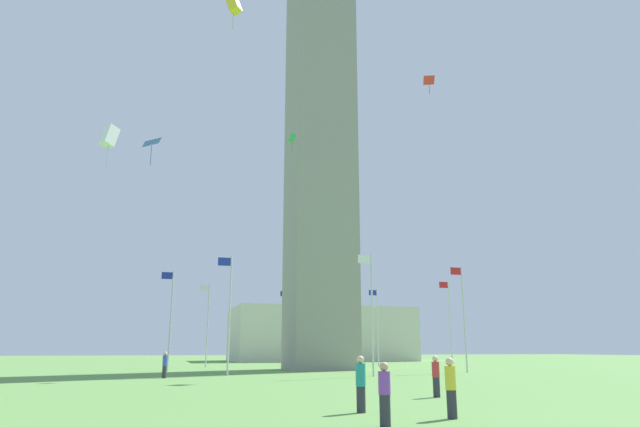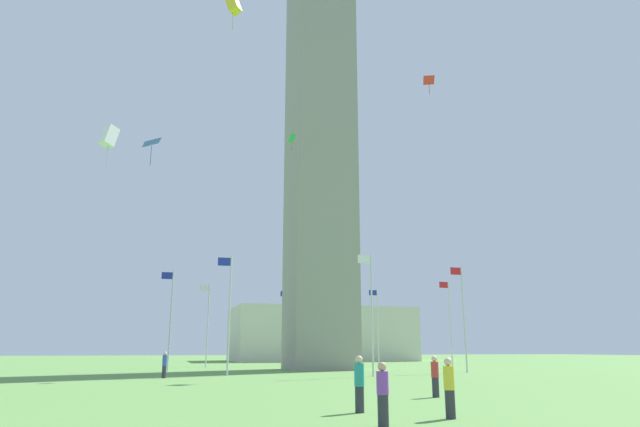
{
  "view_description": "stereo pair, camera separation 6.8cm",
  "coord_description": "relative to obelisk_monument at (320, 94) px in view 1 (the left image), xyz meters",
  "views": [
    {
      "loc": [
        15.28,
        53.88,
        1.98
      ],
      "look_at": [
        0.0,
        0.0,
        15.57
      ],
      "focal_mm": 31.34,
      "sensor_mm": 36.0,
      "label": 1
    },
    {
      "loc": [
        15.22,
        53.9,
        1.98
      ],
      "look_at": [
        0.0,
        0.0,
        15.57
      ],
      "focal_mm": 31.34,
      "sensor_mm": 36.0,
      "label": 2
    }
  ],
  "objects": [
    {
      "name": "flagpole_e",
      "position": [
        0.05,
        14.29,
        -24.05
      ],
      "size": [
        1.12,
        0.14,
        9.07
      ],
      "color": "silver",
      "rests_on": "ground"
    },
    {
      "name": "kite_blue_diamond",
      "position": [
        16.93,
        5.19,
        -9.33
      ],
      "size": [
        1.65,
        1.75,
        2.47
      ],
      "color": "blue"
    },
    {
      "name": "distant_building",
      "position": [
        -11.08,
        -39.47,
        -24.65
      ],
      "size": [
        29.3,
        17.19,
        8.66
      ],
      "color": "beige",
      "rests_on": "ground"
    },
    {
      "name": "flagpole_ne",
      "position": [
        10.16,
        10.11,
        -24.05
      ],
      "size": [
        1.12,
        0.14,
        9.07
      ],
      "color": "silver",
      "rests_on": "ground"
    },
    {
      "name": "person_purple_shirt",
      "position": [
        9.47,
        39.59,
        -28.17
      ],
      "size": [
        0.32,
        0.32,
        1.63
      ],
      "rotation": [
        0.0,
        0.0,
        -1.3
      ],
      "color": "#2D2D38",
      "rests_on": "ground"
    },
    {
      "name": "kite_yellow_box",
      "position": [
        11.48,
        17.04,
        -2.22
      ],
      "size": [
        1.35,
        1.3,
        2.81
      ],
      "color": "yellow"
    },
    {
      "name": "person_blue_shirt",
      "position": [
        14.72,
        12.46,
        -28.09
      ],
      "size": [
        0.32,
        0.32,
        1.78
      ],
      "rotation": [
        0.0,
        0.0,
        -2.96
      ],
      "color": "#2D2D38",
      "rests_on": "ground"
    },
    {
      "name": "person_teal_shirt",
      "position": [
        8.94,
        36.3,
        -28.1
      ],
      "size": [
        0.32,
        0.32,
        1.76
      ],
      "rotation": [
        0.0,
        0.0,
        -1.93
      ],
      "color": "#2D2D38",
      "rests_on": "ground"
    },
    {
      "name": "kite_white_box",
      "position": [
        19.16,
        17.62,
        -13.67
      ],
      "size": [
        1.3,
        1.25,
        2.83
      ],
      "color": "white"
    },
    {
      "name": "flagpole_n",
      "position": [
        14.35,
        0.0,
        -24.05
      ],
      "size": [
        1.12,
        0.14,
        9.07
      ],
      "color": "silver",
      "rests_on": "ground"
    },
    {
      "name": "kite_green_box",
      "position": [
        5.12,
        9.07,
        -9.06
      ],
      "size": [
        0.66,
        0.42,
        1.61
      ],
      "color": "green"
    },
    {
      "name": "person_yellow_shirt",
      "position": [
        6.94,
        38.51,
        -28.12
      ],
      "size": [
        0.32,
        0.32,
        1.72
      ],
      "rotation": [
        0.0,
        0.0,
        -1.4
      ],
      "color": "#2D2D38",
      "rests_on": "ground"
    },
    {
      "name": "flagpole_s",
      "position": [
        -14.24,
        0.0,
        -24.05
      ],
      "size": [
        1.12,
        0.14,
        9.07
      ],
      "color": "silver",
      "rests_on": "ground"
    },
    {
      "name": "obelisk_monument",
      "position": [
        0.0,
        0.0,
        0.0
      ],
      "size": [
        6.38,
        6.38,
        57.96
      ],
      "color": "gray",
      "rests_on": "ground"
    },
    {
      "name": "person_red_shirt",
      "position": [
        3.93,
        31.73,
        -28.14
      ],
      "size": [
        0.32,
        0.32,
        1.68
      ],
      "rotation": [
        0.0,
        0.0,
        -2.03
      ],
      "color": "#2D2D38",
      "rests_on": "ground"
    },
    {
      "name": "flagpole_w",
      "position": [
        0.05,
        -14.29,
        -24.05
      ],
      "size": [
        1.12,
        0.14,
        9.07
      ],
      "color": "silver",
      "rests_on": "ground"
    },
    {
      "name": "flagpole_se",
      "position": [
        -10.05,
        10.11,
        -24.05
      ],
      "size": [
        1.12,
        0.14,
        9.07
      ],
      "color": "silver",
      "rests_on": "ground"
    },
    {
      "name": "flagpole_nw",
      "position": [
        10.16,
        -10.11,
        -24.05
      ],
      "size": [
        1.12,
        0.14,
        9.07
      ],
      "color": "silver",
      "rests_on": "ground"
    },
    {
      "name": "ground_plane",
      "position": [
        0.0,
        0.0,
        -28.98
      ],
      "size": [
        260.0,
        260.0,
        0.0
      ],
      "primitive_type": "plane",
      "color": "#609347"
    },
    {
      "name": "kite_red_diamond",
      "position": [
        -7.88,
        10.1,
        -2.28
      ],
      "size": [
        1.3,
        1.24,
        1.68
      ],
      "color": "red"
    },
    {
      "name": "flagpole_sw",
      "position": [
        -10.05,
        -10.11,
        -24.05
      ],
      "size": [
        1.12,
        0.14,
        9.07
      ],
      "color": "silver",
      "rests_on": "ground"
    }
  ]
}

